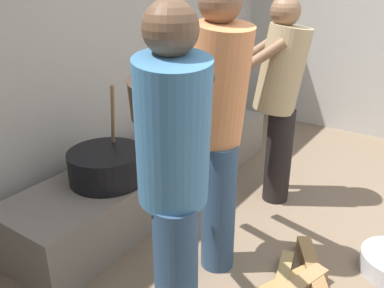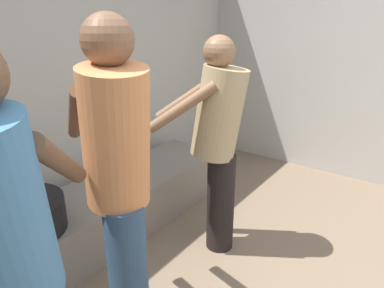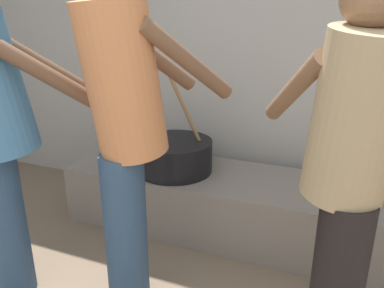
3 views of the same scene
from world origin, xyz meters
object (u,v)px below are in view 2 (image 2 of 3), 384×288
(cooking_pot_main, at_px, (22,216))
(cook_in_blue_shirt, at_px, (5,264))
(cook_in_tan_shirt, at_px, (218,137))
(cook_in_orange_shirt, at_px, (119,174))

(cooking_pot_main, relative_size, cook_in_blue_shirt, 0.41)
(cook_in_tan_shirt, distance_m, cook_in_orange_shirt, 0.91)
(cook_in_blue_shirt, bearing_deg, cook_in_tan_shirt, 6.61)
(cooking_pot_main, relative_size, cook_in_orange_shirt, 0.40)
(cooking_pot_main, relative_size, cook_in_tan_shirt, 0.43)
(cooking_pot_main, height_order, cook_in_orange_shirt, cook_in_orange_shirt)
(cook_in_tan_shirt, bearing_deg, cook_in_orange_shirt, -178.33)
(cooking_pot_main, bearing_deg, cook_in_orange_shirt, -80.67)
(cook_in_blue_shirt, bearing_deg, cook_in_orange_shirt, 13.85)
(cooking_pot_main, xyz_separation_m, cook_in_orange_shirt, (0.13, -0.76, 0.45))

